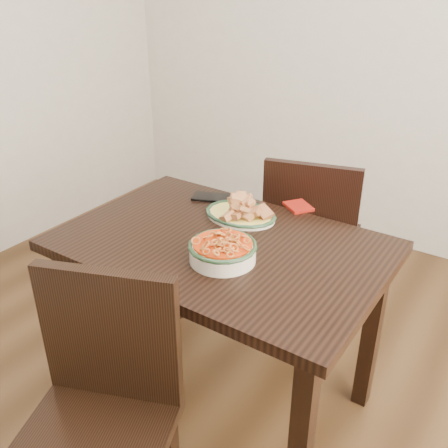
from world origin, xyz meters
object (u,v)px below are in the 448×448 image
Objects in this scene: fish_plate at (241,207)px; smartphone at (212,197)px; dining_table at (221,266)px; chair_far at (311,235)px; noodle_bowl at (223,249)px; chair_near at (100,406)px.

fish_plate reaches higher than smartphone.
dining_table is 4.05× the size of fish_plate.
fish_plate reaches higher than dining_table.
chair_far is (0.06, 0.66, -0.15)m from dining_table.
chair_far is 0.82m from noodle_bowl.
smartphone is at bearing 156.87° from fish_plate.
chair_near reaches higher than dining_table.
chair_far is 1.29m from chair_near.
chair_far is at bearing 91.26° from noodle_bowl.
smartphone is at bearing 130.37° from dining_table.
smartphone reaches higher than dining_table.
noodle_bowl is (0.08, -0.11, 0.15)m from dining_table.
chair_near is at bearing -97.77° from noodle_bowl.
noodle_bowl is 1.45× the size of smartphone.
chair_far is at bearing 76.79° from fish_plate.
dining_table is 0.20m from noodle_bowl.
fish_plate is at bearing 61.93° from chair_far.
dining_table is 1.29× the size of chair_near.
chair_near is at bearing -96.14° from smartphone.
dining_table is at bearing 69.75° from chair_far.
chair_near is 0.60m from noodle_bowl.
fish_plate is 1.78× the size of smartphone.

